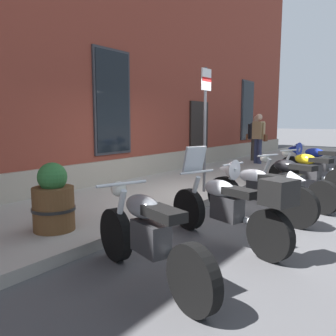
{
  "coord_description": "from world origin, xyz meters",
  "views": [
    {
      "loc": [
        -6.16,
        -3.22,
        1.65
      ],
      "look_at": [
        -0.74,
        0.68,
        0.75
      ],
      "focal_mm": 37.15,
      "sensor_mm": 36.0,
      "label": 1
    }
  ],
  "objects_px": {
    "motorcycle_grey_naked": "(147,237)",
    "barrel_planter": "(53,201)",
    "motorcycle_silver_touring": "(231,206)",
    "pedestrian_dark_jacket": "(256,136)",
    "motorcycle_yellow_naked": "(308,172)",
    "pedestrian_tan_coat": "(258,136)",
    "motorcycle_black_naked": "(288,182)",
    "motorcycle_white_sport": "(254,187)",
    "motorcycle_blue_sport": "(315,162)",
    "parking_sign": "(205,113)"
  },
  "relations": [
    {
      "from": "motorcycle_grey_naked",
      "to": "motorcycle_silver_touring",
      "type": "distance_m",
      "value": 1.5
    },
    {
      "from": "motorcycle_yellow_naked",
      "to": "pedestrian_tan_coat",
      "type": "bearing_deg",
      "value": 35.91
    },
    {
      "from": "motorcycle_black_naked",
      "to": "pedestrian_tan_coat",
      "type": "distance_m",
      "value": 5.73
    },
    {
      "from": "motorcycle_silver_touring",
      "to": "pedestrian_dark_jacket",
      "type": "relative_size",
      "value": 1.23
    },
    {
      "from": "motorcycle_grey_naked",
      "to": "motorcycle_silver_touring",
      "type": "bearing_deg",
      "value": -8.7
    },
    {
      "from": "motorcycle_grey_naked",
      "to": "pedestrian_dark_jacket",
      "type": "distance_m",
      "value": 10.38
    },
    {
      "from": "motorcycle_silver_touring",
      "to": "motorcycle_blue_sport",
      "type": "bearing_deg",
      "value": 2.6
    },
    {
      "from": "motorcycle_black_naked",
      "to": "pedestrian_dark_jacket",
      "type": "distance_m",
      "value": 6.62
    },
    {
      "from": "motorcycle_grey_naked",
      "to": "motorcycle_black_naked",
      "type": "bearing_deg",
      "value": -2.58
    },
    {
      "from": "motorcycle_silver_touring",
      "to": "pedestrian_dark_jacket",
      "type": "height_order",
      "value": "pedestrian_dark_jacket"
    },
    {
      "from": "pedestrian_dark_jacket",
      "to": "motorcycle_black_naked",
      "type": "bearing_deg",
      "value": -152.71
    },
    {
      "from": "motorcycle_black_naked",
      "to": "motorcycle_blue_sport",
      "type": "bearing_deg",
      "value": 4.1
    },
    {
      "from": "pedestrian_tan_coat",
      "to": "pedestrian_dark_jacket",
      "type": "bearing_deg",
      "value": 28.11
    },
    {
      "from": "motorcycle_black_naked",
      "to": "pedestrian_tan_coat",
      "type": "bearing_deg",
      "value": 27.16
    },
    {
      "from": "motorcycle_silver_touring",
      "to": "motorcycle_blue_sport",
      "type": "xyz_separation_m",
      "value": [
        5.64,
        0.26,
        0.04
      ]
    },
    {
      "from": "motorcycle_white_sport",
      "to": "motorcycle_yellow_naked",
      "type": "xyz_separation_m",
      "value": [
        2.72,
        -0.19,
        -0.06
      ]
    },
    {
      "from": "motorcycle_yellow_naked",
      "to": "pedestrian_dark_jacket",
      "type": "bearing_deg",
      "value": 34.6
    },
    {
      "from": "motorcycle_grey_naked",
      "to": "motorcycle_blue_sport",
      "type": "height_order",
      "value": "motorcycle_blue_sport"
    },
    {
      "from": "motorcycle_silver_touring",
      "to": "pedestrian_tan_coat",
      "type": "distance_m",
      "value": 8.16
    },
    {
      "from": "motorcycle_blue_sport",
      "to": "pedestrian_tan_coat",
      "type": "bearing_deg",
      "value": 49.14
    },
    {
      "from": "parking_sign",
      "to": "motorcycle_white_sport",
      "type": "bearing_deg",
      "value": -120.59
    },
    {
      "from": "motorcycle_grey_naked",
      "to": "parking_sign",
      "type": "height_order",
      "value": "parking_sign"
    },
    {
      "from": "pedestrian_dark_jacket",
      "to": "motorcycle_grey_naked",
      "type": "bearing_deg",
      "value": -164.11
    },
    {
      "from": "pedestrian_tan_coat",
      "to": "barrel_planter",
      "type": "distance_m",
      "value": 8.99
    },
    {
      "from": "motorcycle_silver_touring",
      "to": "motorcycle_blue_sport",
      "type": "relative_size",
      "value": 0.96
    },
    {
      "from": "motorcycle_grey_naked",
      "to": "motorcycle_silver_touring",
      "type": "xyz_separation_m",
      "value": [
        1.48,
        -0.23,
        0.05
      ]
    },
    {
      "from": "motorcycle_grey_naked",
      "to": "motorcycle_yellow_naked",
      "type": "xyz_separation_m",
      "value": [
        5.6,
        -0.18,
        0.0
      ]
    },
    {
      "from": "pedestrian_dark_jacket",
      "to": "parking_sign",
      "type": "xyz_separation_m",
      "value": [
        -6.22,
        -1.36,
        0.72
      ]
    },
    {
      "from": "motorcycle_silver_touring",
      "to": "motorcycle_black_naked",
      "type": "xyz_separation_m",
      "value": [
        2.63,
        0.04,
        -0.05
      ]
    },
    {
      "from": "motorcycle_white_sport",
      "to": "motorcycle_blue_sport",
      "type": "xyz_separation_m",
      "value": [
        4.23,
        0.02,
        0.04
      ]
    },
    {
      "from": "motorcycle_yellow_naked",
      "to": "motorcycle_white_sport",
      "type": "bearing_deg",
      "value": 176.01
    },
    {
      "from": "motorcycle_white_sport",
      "to": "parking_sign",
      "type": "bearing_deg",
      "value": 59.41
    },
    {
      "from": "motorcycle_grey_naked",
      "to": "pedestrian_tan_coat",
      "type": "distance_m",
      "value": 9.51
    },
    {
      "from": "motorcycle_blue_sport",
      "to": "motorcycle_white_sport",
      "type": "bearing_deg",
      "value": -179.78
    },
    {
      "from": "motorcycle_grey_naked",
      "to": "pedestrian_dark_jacket",
      "type": "xyz_separation_m",
      "value": [
        9.97,
        2.84,
        0.61
      ]
    },
    {
      "from": "motorcycle_yellow_naked",
      "to": "pedestrian_tan_coat",
      "type": "height_order",
      "value": "pedestrian_tan_coat"
    },
    {
      "from": "motorcycle_yellow_naked",
      "to": "motorcycle_silver_touring",
      "type": "bearing_deg",
      "value": -179.3
    },
    {
      "from": "motorcycle_silver_touring",
      "to": "barrel_planter",
      "type": "bearing_deg",
      "value": 121.15
    },
    {
      "from": "motorcycle_grey_naked",
      "to": "motorcycle_silver_touring",
      "type": "relative_size",
      "value": 0.97
    },
    {
      "from": "motorcycle_white_sport",
      "to": "motorcycle_blue_sport",
      "type": "distance_m",
      "value": 4.23
    },
    {
      "from": "motorcycle_silver_touring",
      "to": "motorcycle_blue_sport",
      "type": "height_order",
      "value": "motorcycle_silver_touring"
    },
    {
      "from": "motorcycle_yellow_naked",
      "to": "parking_sign",
      "type": "distance_m",
      "value": 2.82
    },
    {
      "from": "barrel_planter",
      "to": "motorcycle_black_naked",
      "type": "bearing_deg",
      "value": -27.59
    },
    {
      "from": "motorcycle_white_sport",
      "to": "motorcycle_yellow_naked",
      "type": "bearing_deg",
      "value": -3.99
    },
    {
      "from": "barrel_planter",
      "to": "motorcycle_silver_touring",
      "type": "bearing_deg",
      "value": -58.85
    },
    {
      "from": "motorcycle_blue_sport",
      "to": "motorcycle_black_naked",
      "type": "bearing_deg",
      "value": -175.9
    },
    {
      "from": "motorcycle_blue_sport",
      "to": "barrel_planter",
      "type": "relative_size",
      "value": 2.28
    },
    {
      "from": "motorcycle_black_naked",
      "to": "barrel_planter",
      "type": "xyz_separation_m",
      "value": [
        -3.88,
        2.03,
        0.08
      ]
    },
    {
      "from": "motorcycle_yellow_naked",
      "to": "pedestrian_tan_coat",
      "type": "relative_size",
      "value": 1.18
    },
    {
      "from": "motorcycle_grey_naked",
      "to": "barrel_planter",
      "type": "distance_m",
      "value": 1.86
    }
  ]
}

